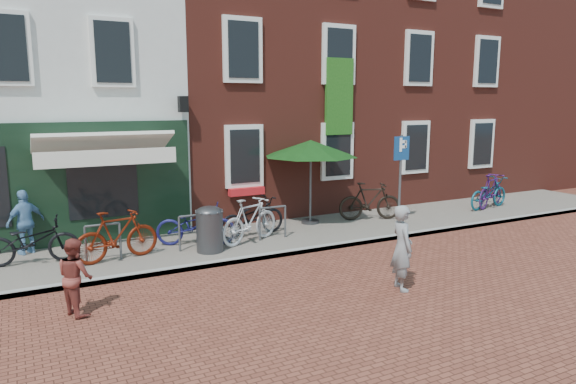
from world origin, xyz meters
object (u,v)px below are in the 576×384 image
boy (75,276)px  bicycle_2 (196,225)px  parasol (311,145)px  bicycle_6 (488,193)px  bicycle_1 (117,236)px  parking_sign (401,163)px  woman (402,248)px  cafe_person (26,222)px  bicycle_0 (31,241)px  bicycle_4 (252,217)px  bicycle_3 (250,220)px  bicycle_7 (491,191)px  bicycle_5 (370,201)px  litter_bin (210,227)px

boy → bicycle_2: 4.07m
parasol → bicycle_6: parasol is taller
bicycle_6 → bicycle_1: bearing=81.4°
parking_sign → bicycle_2: bearing=175.6°
woman → cafe_person: 8.19m
bicycle_0 → bicycle_1: 1.72m
cafe_person → bicycle_4: size_ratio=0.78×
cafe_person → bicycle_1: (1.70, -1.45, -0.18)m
bicycle_1 → bicycle_2: bicycle_1 is taller
bicycle_3 → bicycle_6: 8.35m
boy → bicycle_0: (-0.56, 2.96, -0.05)m
bicycle_7 → bicycle_3: bearing=71.3°
woman → bicycle_2: 5.08m
bicycle_1 → bicycle_7: same height
parking_sign → bicycle_5: size_ratio=1.36×
bicycle_3 → bicycle_6: (8.35, 0.23, -0.05)m
bicycle_1 → bicycle_5: bearing=-95.1°
parking_sign → bicycle_6: (3.83, 0.29, -1.19)m
litter_bin → bicycle_2: bearing=98.6°
woman → bicycle_7: (7.21, 4.30, -0.16)m
bicycle_2 → parasol: bearing=-55.2°
cafe_person → bicycle_3: bearing=135.6°
parking_sign → bicycle_7: bearing=5.1°
bicycle_6 → cafe_person: bearing=75.0°
bicycle_0 → bicycle_6: (13.08, -0.30, 0.00)m
woman → cafe_person: size_ratio=1.10×
bicycle_3 → bicycle_7: 8.54m
boy → bicycle_5: size_ratio=0.71×
bicycle_5 → cafe_person: bearing=104.6°
bicycle_3 → woman: bearing=176.1°
bicycle_0 → cafe_person: bearing=12.1°
litter_bin → bicycle_1: litter_bin is taller
cafe_person → bicycle_5: (8.83, -0.78, -0.18)m
cafe_person → bicycle_2: cafe_person is taller
bicycle_6 → bicycle_4: bearing=78.0°
cafe_person → bicycle_7: (13.34, -1.13, -0.18)m
boy → cafe_person: 3.91m
bicycle_2 → bicycle_4: same height
cafe_person → bicycle_3: 5.02m
cafe_person → bicycle_6: (13.15, -1.20, -0.23)m
cafe_person → bicycle_7: size_ratio=0.80×
bicycle_3 → cafe_person: bearing=51.1°
boy → bicycle_4: boy is taller
parking_sign → bicycle_5: bearing=124.8°
bicycle_4 → bicycle_5: 3.74m
boy → bicycle_2: size_ratio=0.69×
bicycle_7 → bicycle_1: bearing=70.8°
bicycle_0 → bicycle_1: bicycle_1 is taller
bicycle_2 → parking_sign: bearing=-70.7°
woman → boy: 5.72m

